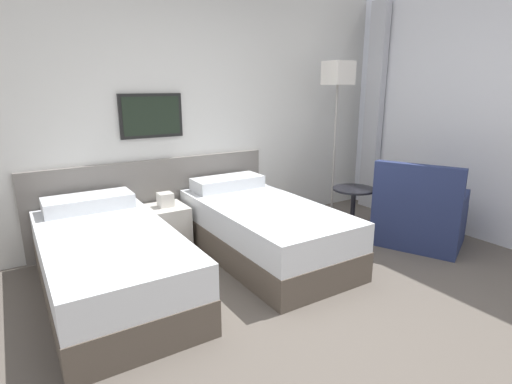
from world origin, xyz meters
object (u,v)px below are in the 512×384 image
floor_lamp (338,84)px  side_table (353,203)px  armchair (419,218)px  bed_near_window (262,229)px  nightstand (167,226)px  bed_near_door (110,262)px

floor_lamp → side_table: (-0.23, -0.57, -1.25)m
armchair → bed_near_window: bearing=43.4°
nightstand → side_table: bearing=-24.3°
side_table → bed_near_door: bearing=177.1°
bed_near_door → bed_near_window: (1.43, 0.00, 0.00)m
bed_near_window → armchair: armchair is taller
bed_near_door → side_table: 2.53m
bed_near_door → bed_near_window: 1.43m
nightstand → armchair: armchair is taller
bed_near_door → nightstand: 0.99m
side_table → armchair: size_ratio=0.53×
side_table → armchair: bearing=-47.2°
bed_near_window → floor_lamp: bearing=18.7°
bed_near_door → bed_near_window: same height
floor_lamp → nightstand: bearing=173.2°
side_table → nightstand: bearing=155.7°
nightstand → floor_lamp: floor_lamp is taller
bed_near_door → floor_lamp: (2.75, 0.45, 1.37)m
nightstand → floor_lamp: 2.49m
side_table → armchair: (0.46, -0.50, -0.11)m
bed_near_door → armchair: 3.04m
bed_near_window → armchair: size_ratio=1.81×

